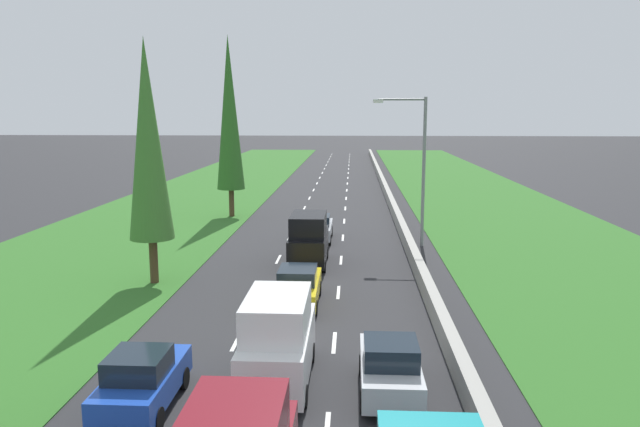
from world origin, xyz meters
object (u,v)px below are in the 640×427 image
at_px(yellow_sedan_centre_lane, 298,286).
at_px(silver_hatchback_right_lane, 390,367).
at_px(white_van_centre_lane, 278,339).
at_px(silver_sedan_centre_lane, 318,228).
at_px(blue_hatchback_left_lane, 142,380).
at_px(poplar_tree_third, 229,114).
at_px(poplar_tree_second, 148,141).
at_px(black_van_centre_lane, 309,240).
at_px(street_light_mast, 418,161).

distance_m(yellow_sedan_centre_lane, silver_hatchback_right_lane, 8.74).
bearing_deg(white_van_centre_lane, yellow_sedan_centre_lane, 90.75).
distance_m(silver_sedan_centre_lane, blue_hatchback_left_lane, 22.56).
bearing_deg(poplar_tree_third, white_van_centre_lane, -75.84).
height_order(white_van_centre_lane, blue_hatchback_left_lane, white_van_centre_lane).
bearing_deg(silver_hatchback_right_lane, yellow_sedan_centre_lane, 112.93).
height_order(white_van_centre_lane, poplar_tree_third, poplar_tree_third).
bearing_deg(yellow_sedan_centre_lane, poplar_tree_second, 158.46).
bearing_deg(yellow_sedan_centre_lane, black_van_centre_lane, 90.27).
xyz_separation_m(silver_sedan_centre_lane, silver_hatchback_right_lane, (3.33, -21.07, 0.02)).
bearing_deg(silver_hatchback_right_lane, black_van_centre_lane, 103.16).
height_order(yellow_sedan_centre_lane, poplar_tree_third, poplar_tree_third).
distance_m(yellow_sedan_centre_lane, black_van_centre_lane, 6.67).
relative_size(silver_sedan_centre_lane, blue_hatchback_left_lane, 1.15).
relative_size(silver_hatchback_right_lane, street_light_mast, 0.43).
height_order(yellow_sedan_centre_lane, silver_sedan_centre_lane, same).
bearing_deg(black_van_centre_lane, blue_hatchback_left_lane, -102.12).
xyz_separation_m(white_van_centre_lane, poplar_tree_third, (-7.28, 28.85, 6.60)).
bearing_deg(blue_hatchback_left_lane, black_van_centre_lane, 77.88).
distance_m(blue_hatchback_left_lane, street_light_mast, 23.47).
relative_size(silver_sedan_centre_lane, silver_hatchback_right_lane, 1.15).
distance_m(white_van_centre_lane, silver_hatchback_right_lane, 3.40).
bearing_deg(poplar_tree_third, yellow_sedan_centre_lane, -71.41).
distance_m(silver_sedan_centre_lane, poplar_tree_third, 13.18).
bearing_deg(silver_hatchback_right_lane, blue_hatchback_left_lane, -169.98).
xyz_separation_m(black_van_centre_lane, street_light_mast, (6.23, 5.03, 3.83)).
xyz_separation_m(white_van_centre_lane, street_light_mast, (6.10, 19.18, 3.83)).
relative_size(white_van_centre_lane, silver_hatchback_right_lane, 1.26).
distance_m(white_van_centre_lane, street_light_mast, 20.49).
relative_size(black_van_centre_lane, poplar_tree_second, 0.43).
height_order(blue_hatchback_left_lane, poplar_tree_third, poplar_tree_third).
bearing_deg(yellow_sedan_centre_lane, white_van_centre_lane, -89.25).
xyz_separation_m(blue_hatchback_left_lane, poplar_tree_third, (-3.73, 30.61, 7.16)).
bearing_deg(silver_sedan_centre_lane, street_light_mast, -12.34).
bearing_deg(black_van_centre_lane, silver_hatchback_right_lane, -76.84).
relative_size(yellow_sedan_centre_lane, blue_hatchback_left_lane, 1.15).
xyz_separation_m(white_van_centre_lane, blue_hatchback_left_lane, (-3.55, -1.76, -0.56)).
relative_size(white_van_centre_lane, poplar_tree_second, 0.43).
bearing_deg(yellow_sedan_centre_lane, silver_hatchback_right_lane, -67.07).
distance_m(yellow_sedan_centre_lane, blue_hatchback_left_lane, 9.89).
bearing_deg(black_van_centre_lane, yellow_sedan_centre_lane, -89.73).
bearing_deg(silver_sedan_centre_lane, yellow_sedan_centre_lane, -90.32).
xyz_separation_m(black_van_centre_lane, silver_hatchback_right_lane, (3.44, -14.70, -0.56)).
height_order(yellow_sedan_centre_lane, black_van_centre_lane, black_van_centre_lane).
relative_size(silver_sedan_centre_lane, street_light_mast, 0.50).
relative_size(black_van_centre_lane, blue_hatchback_left_lane, 1.26).
height_order(yellow_sedan_centre_lane, blue_hatchback_left_lane, blue_hatchback_left_lane).
bearing_deg(white_van_centre_lane, street_light_mast, 72.36).
bearing_deg(poplar_tree_second, yellow_sedan_centre_lane, -21.54).
relative_size(blue_hatchback_left_lane, poplar_tree_second, 0.34).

